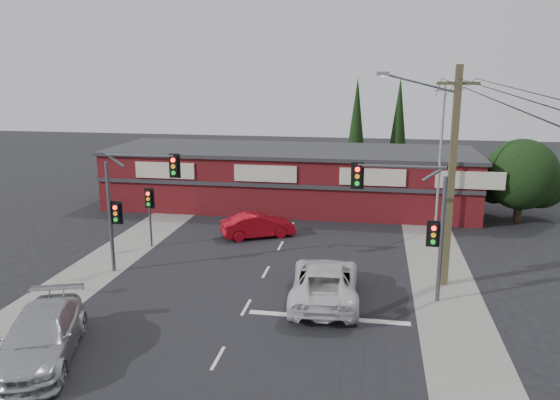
% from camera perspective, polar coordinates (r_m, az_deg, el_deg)
% --- Properties ---
extents(ground, '(120.00, 120.00, 0.00)m').
position_cam_1_polar(ground, '(24.43, -2.95, -10.11)').
color(ground, black).
rests_on(ground, ground).
extents(road_strip, '(14.00, 70.00, 0.01)m').
position_cam_1_polar(road_strip, '(28.98, -0.75, -6.23)').
color(road_strip, black).
rests_on(road_strip, ground).
extents(verge_left, '(3.00, 70.00, 0.02)m').
position_cam_1_polar(verge_left, '(31.60, -16.14, -5.09)').
color(verge_left, gray).
rests_on(verge_left, ground).
extents(verge_right, '(3.00, 70.00, 0.02)m').
position_cam_1_polar(verge_right, '(28.74, 16.28, -6.96)').
color(verge_right, gray).
rests_on(verge_right, ground).
extents(stop_line, '(6.50, 0.35, 0.01)m').
position_cam_1_polar(stop_line, '(22.58, 5.07, -12.15)').
color(stop_line, silver).
rests_on(stop_line, ground).
extents(white_suv, '(3.18, 6.27, 1.70)m').
position_cam_1_polar(white_suv, '(23.88, 4.71, -8.50)').
color(white_suv, silver).
rests_on(white_suv, ground).
extents(silver_suv, '(4.11, 6.22, 1.68)m').
position_cam_1_polar(silver_suv, '(20.92, -23.75, -12.98)').
color(silver_suv, '#B0B3B6').
rests_on(silver_suv, ground).
extents(red_sedan, '(4.57, 3.34, 1.43)m').
position_cam_1_polar(red_sedan, '(32.65, -2.33, -2.67)').
color(red_sedan, '#A90A15').
rests_on(red_sedan, ground).
extents(lane_dashes, '(0.12, 43.84, 0.01)m').
position_cam_1_polar(lane_dashes, '(27.25, -1.49, -7.52)').
color(lane_dashes, silver).
rests_on(lane_dashes, ground).
extents(shop_building, '(27.30, 8.40, 4.22)m').
position_cam_1_polar(shop_building, '(40.02, 1.02, 2.42)').
color(shop_building, '#4C0F13').
rests_on(shop_building, ground).
extents(tree_cluster, '(5.90, 5.10, 5.50)m').
position_cam_1_polar(tree_cluster, '(39.09, 24.01, 2.13)').
color(tree_cluster, '#2D2116').
rests_on(tree_cluster, ground).
extents(conifer_near, '(1.80, 1.80, 9.25)m').
position_cam_1_polar(conifer_near, '(46.06, 7.99, 7.94)').
color(conifer_near, '#2D2116').
rests_on(conifer_near, ground).
extents(conifer_far, '(1.80, 1.80, 9.25)m').
position_cam_1_polar(conifer_far, '(48.06, 12.30, 7.98)').
color(conifer_far, '#2D2116').
rests_on(conifer_far, ground).
extents(traffic_mast_left, '(3.77, 0.27, 5.97)m').
position_cam_1_polar(traffic_mast_left, '(27.09, -15.47, 0.52)').
color(traffic_mast_left, '#47494C').
rests_on(traffic_mast_left, ground).
extents(traffic_mast_right, '(3.96, 0.27, 5.97)m').
position_cam_1_polar(traffic_mast_right, '(23.62, 13.95, -1.20)').
color(traffic_mast_right, '#47494C').
rests_on(traffic_mast_right, ground).
extents(pedestal_signal, '(0.55, 0.27, 3.38)m').
position_cam_1_polar(pedestal_signal, '(31.29, -13.48, -0.54)').
color(pedestal_signal, '#47494C').
rests_on(pedestal_signal, ground).
extents(utility_pole, '(4.38, 0.59, 10.00)m').
position_cam_1_polar(utility_pole, '(25.41, 17.23, 2.95)').
color(utility_pole, brown).
rests_on(utility_pole, ground).
extents(steel_pole, '(1.20, 0.16, 9.00)m').
position_cam_1_polar(steel_pole, '(34.43, 16.41, 4.43)').
color(steel_pole, gray).
rests_on(steel_pole, ground).
extents(power_lines, '(2.01, 29.00, 1.22)m').
position_cam_1_polar(power_lines, '(19.67, 20.22, 10.57)').
color(power_lines, black).
rests_on(power_lines, ground).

